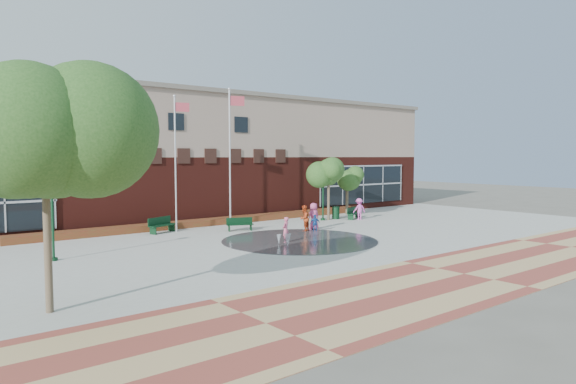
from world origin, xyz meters
TOP-DOWN VIEW (x-y plane):
  - ground at (0.00, 0.00)m, footprint 120.00×120.00m
  - plaza_concrete at (0.00, 4.00)m, footprint 46.00×18.00m
  - paver_band at (0.00, -7.00)m, footprint 46.00×6.00m
  - splash_pad at (0.00, 3.00)m, footprint 8.40×8.40m
  - library_building at (0.00, 17.48)m, footprint 44.40×10.40m
  - flower_bed at (0.00, 11.60)m, footprint 26.00×1.20m
  - flagpole_left at (-3.69, 10.14)m, footprint 0.94×0.30m
  - flagpole_right at (0.22, 10.25)m, footprint 1.08×0.35m
  - lamp_left at (-11.81, 5.60)m, footprint 0.36×0.36m
  - lamp_right at (6.97, 8.77)m, footprint 0.37×0.37m
  - bench_left at (-4.59, 10.29)m, footprint 1.95×1.22m
  - bench_mid at (-0.50, 8.10)m, footprint 1.67×1.02m
  - bench_right at (9.26, 7.94)m, footprint 1.74×1.07m
  - trash_can at (8.22, 8.76)m, footprint 0.57×0.57m
  - tree_big_left at (-13.87, -2.26)m, footprint 5.05×5.05m
  - tree_mid at (7.39, 8.65)m, footprint 2.58×2.58m
  - tree_small_right at (10.99, 10.39)m, footprint 2.44×2.44m
  - water_jet_a at (-1.88, 1.66)m, footprint 0.35×0.35m
  - water_jet_b at (-1.64, 2.69)m, footprint 0.23×0.23m
  - child_splash at (-0.99, 2.96)m, footprint 0.60×0.52m
  - adult_red at (2.45, 5.51)m, footprint 0.95×0.85m
  - adult_pink at (3.40, 5.71)m, footprint 0.84×0.56m
  - child_blue at (2.89, 5.00)m, footprint 0.66×0.53m
  - person_bench at (9.31, 7.47)m, footprint 1.09×0.77m

SIDE VIEW (x-z plane):
  - ground at x=0.00m, z-range 0.00..0.00m
  - flower_bed at x=0.00m, z-range -0.20..0.20m
  - water_jet_a at x=-1.88m, z-range -0.34..0.34m
  - water_jet_b at x=-1.64m, z-range -0.26..0.26m
  - plaza_concrete at x=0.00m, z-range 0.00..0.01m
  - paver_band at x=0.00m, z-range 0.00..0.01m
  - splash_pad at x=0.00m, z-range 0.00..0.01m
  - bench_mid at x=-0.50m, z-range -0.14..0.67m
  - bench_right at x=9.26m, z-range -0.15..0.70m
  - bench_left at x=-4.59m, z-range -0.17..0.78m
  - trash_can at x=8.22m, z-range 0.01..0.95m
  - child_blue at x=2.89m, z-range 0.00..1.05m
  - child_splash at x=-0.99m, z-range 0.00..1.38m
  - person_bench at x=9.31m, z-range 0.00..1.54m
  - adult_red at x=2.45m, z-range 0.00..1.60m
  - adult_pink at x=3.40m, z-range 0.00..1.68m
  - lamp_left at x=-11.81m, z-range 0.42..3.84m
  - lamp_right at x=6.97m, z-range 0.43..3.97m
  - tree_small_right at x=10.99m, z-range 0.96..5.12m
  - tree_mid at x=7.39m, z-range 0.99..5.35m
  - flagpole_left at x=-3.69m, z-range 0.47..8.69m
  - library_building at x=0.00m, z-range 0.04..9.24m
  - flagpole_right at x=0.22m, z-range 0.53..9.49m
  - tree_big_left at x=-13.87m, z-range 1.74..9.81m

